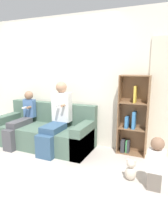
% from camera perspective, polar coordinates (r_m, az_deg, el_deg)
% --- Properties ---
extents(ground_plane, '(14.00, 14.00, 0.00)m').
position_cam_1_polar(ground_plane, '(3.82, -14.62, -11.94)').
color(ground_plane, '#BCB2A8').
extents(back_wall, '(10.00, 0.06, 2.55)m').
position_cam_1_polar(back_wall, '(4.28, -7.58, 8.73)').
color(back_wall, silver).
rests_on(back_wall, ground_plane).
extents(couch, '(1.98, 0.83, 0.84)m').
position_cam_1_polar(couch, '(4.13, -11.14, -5.72)').
color(couch, '#4C6656').
rests_on(couch, ground_plane).
extents(adult_seated, '(0.37, 0.80, 1.29)m').
position_cam_1_polar(adult_seated, '(3.78, -7.82, -1.30)').
color(adult_seated, '#335170').
rests_on(adult_seated, ground_plane).
extents(child_seated, '(0.25, 0.81, 1.08)m').
position_cam_1_polar(child_seated, '(4.24, -17.49, -1.85)').
color(child_seated, '#47474C').
rests_on(child_seated, ground_plane).
extents(toddler_standing, '(0.22, 0.17, 0.72)m').
position_cam_1_polar(toddler_standing, '(2.77, 19.88, -13.46)').
color(toddler_standing, '#70665B').
rests_on(toddler_standing, ground_plane).
extents(bookshelf, '(0.52, 0.24, 1.43)m').
position_cam_1_polar(bookshelf, '(3.69, 13.67, -1.92)').
color(bookshelf, brown).
rests_on(bookshelf, ground_plane).
extents(teddy_bear, '(0.16, 0.13, 0.32)m').
position_cam_1_polar(teddy_bear, '(2.99, 13.19, -15.85)').
color(teddy_bear, beige).
rests_on(teddy_bear, ground_plane).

